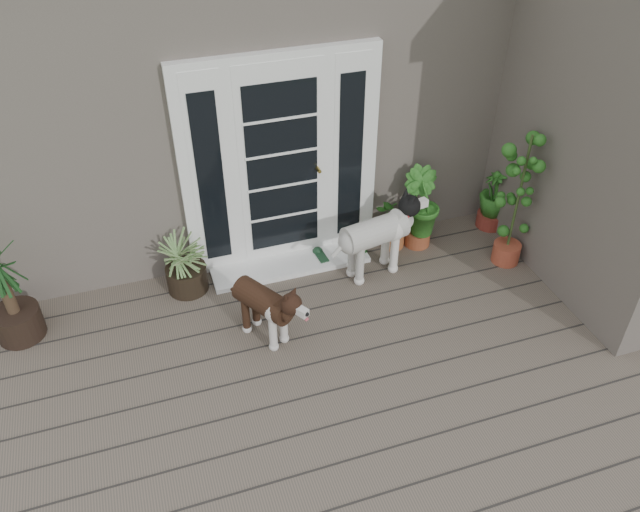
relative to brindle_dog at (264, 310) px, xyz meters
name	(u,v)px	position (x,y,z in m)	size (l,w,h in m)	color
deck	(386,415)	(0.69, -1.11, -0.37)	(6.20, 4.60, 0.12)	#6B5B4C
house_main	(249,51)	(0.69, 3.14, 1.12)	(7.40, 4.00, 3.10)	#665E54
door_unit	(281,164)	(0.49, 1.09, 0.77)	(1.90, 0.14, 2.15)	white
door_step	(290,264)	(0.49, 0.89, -0.28)	(1.60, 0.40, 0.05)	white
brindle_dog	(264,310)	(0.00, 0.00, 0.00)	(0.32, 0.74, 0.61)	#3C2315
white_dog	(374,243)	(1.25, 0.53, 0.06)	(0.37, 0.87, 0.73)	white
spider_plant	(184,260)	(-0.55, 0.87, 0.04)	(0.65, 0.65, 0.69)	#99B871
yucca	(4,287)	(-2.06, 0.71, 0.26)	(0.78, 0.78, 1.13)	black
herb_a	(394,225)	(1.62, 0.89, -0.05)	(0.41, 0.41, 0.52)	#1B5E1E
herb_b	(419,218)	(1.88, 0.83, 0.02)	(0.44, 0.44, 0.66)	#17531D
herb_c	(493,203)	(2.79, 0.89, -0.01)	(0.38, 0.38, 0.60)	#26601B
sapling	(518,200)	(2.61, 0.28, 0.43)	(0.43, 0.43, 1.48)	#2A611B
clog_left	(321,257)	(0.82, 0.89, -0.27)	(0.13, 0.27, 0.08)	#15341D
clog_right	(358,255)	(1.19, 0.78, -0.26)	(0.14, 0.30, 0.09)	#173917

